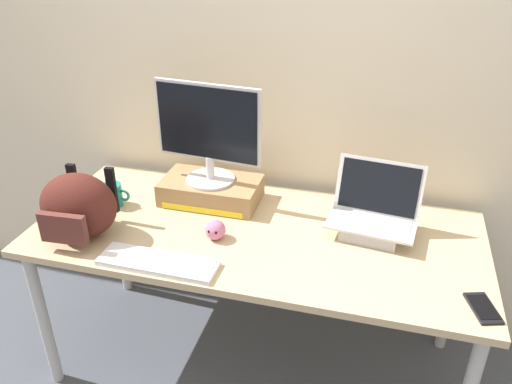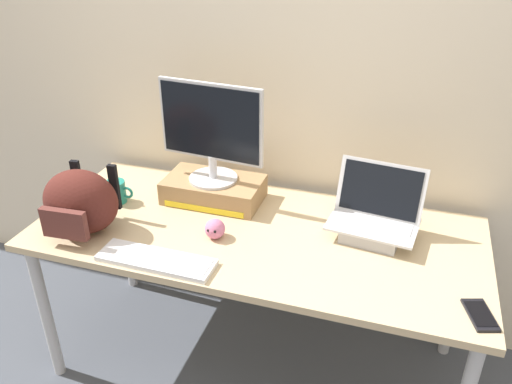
{
  "view_description": "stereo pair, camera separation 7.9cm",
  "coord_description": "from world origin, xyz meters",
  "px_view_note": "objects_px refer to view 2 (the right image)",
  "views": [
    {
      "loc": [
        0.47,
        -1.72,
        1.89
      ],
      "look_at": [
        0.0,
        0.0,
        0.92
      ],
      "focal_mm": 36.31,
      "sensor_mm": 36.0,
      "label": 1
    },
    {
      "loc": [
        0.54,
        -1.69,
        1.89
      ],
      "look_at": [
        0.0,
        0.0,
        0.92
      ],
      "focal_mm": 36.31,
      "sensor_mm": 36.0,
      "label": 2
    }
  ],
  "objects_px": {
    "open_laptop": "(374,223)",
    "plush_toy": "(215,229)",
    "external_keyboard": "(156,260)",
    "cell_phone": "(480,315)",
    "desktop_monitor": "(211,131)",
    "messenger_backpack": "(81,202)",
    "toner_box_yellow": "(214,190)",
    "coffee_mug": "(117,192)"
  },
  "relations": [
    {
      "from": "open_laptop",
      "to": "messenger_backpack",
      "type": "height_order",
      "value": "open_laptop"
    },
    {
      "from": "desktop_monitor",
      "to": "cell_phone",
      "type": "xyz_separation_m",
      "value": [
        1.1,
        -0.45,
        -0.32
      ]
    },
    {
      "from": "desktop_monitor",
      "to": "open_laptop",
      "type": "height_order",
      "value": "desktop_monitor"
    },
    {
      "from": "external_keyboard",
      "to": "cell_phone",
      "type": "height_order",
      "value": "external_keyboard"
    },
    {
      "from": "messenger_backpack",
      "to": "plush_toy",
      "type": "bearing_deg",
      "value": 8.42
    },
    {
      "from": "open_laptop",
      "to": "cell_phone",
      "type": "relative_size",
      "value": 2.21
    },
    {
      "from": "coffee_mug",
      "to": "external_keyboard",
      "type": "bearing_deg",
      "value": -43.62
    },
    {
      "from": "external_keyboard",
      "to": "messenger_backpack",
      "type": "xyz_separation_m",
      "value": [
        -0.38,
        0.11,
        0.12
      ]
    },
    {
      "from": "plush_toy",
      "to": "desktop_monitor",
      "type": "bearing_deg",
      "value": 112.71
    },
    {
      "from": "external_keyboard",
      "to": "coffee_mug",
      "type": "bearing_deg",
      "value": 137.07
    },
    {
      "from": "desktop_monitor",
      "to": "messenger_backpack",
      "type": "relative_size",
      "value": 1.47
    },
    {
      "from": "coffee_mug",
      "to": "plush_toy",
      "type": "distance_m",
      "value": 0.54
    },
    {
      "from": "toner_box_yellow",
      "to": "desktop_monitor",
      "type": "height_order",
      "value": "desktop_monitor"
    },
    {
      "from": "coffee_mug",
      "to": "plush_toy",
      "type": "xyz_separation_m",
      "value": [
        0.52,
        -0.14,
        -0.01
      ]
    },
    {
      "from": "external_keyboard",
      "to": "messenger_backpack",
      "type": "distance_m",
      "value": 0.41
    },
    {
      "from": "external_keyboard",
      "to": "coffee_mug",
      "type": "xyz_separation_m",
      "value": [
        -0.38,
        0.36,
        0.04
      ]
    },
    {
      "from": "messenger_backpack",
      "to": "toner_box_yellow",
      "type": "bearing_deg",
      "value": 40.89
    },
    {
      "from": "toner_box_yellow",
      "to": "open_laptop",
      "type": "xyz_separation_m",
      "value": [
        0.72,
        -0.08,
        0.01
      ]
    },
    {
      "from": "external_keyboard",
      "to": "messenger_backpack",
      "type": "height_order",
      "value": "messenger_backpack"
    },
    {
      "from": "open_laptop",
      "to": "cell_phone",
      "type": "height_order",
      "value": "open_laptop"
    },
    {
      "from": "messenger_backpack",
      "to": "plush_toy",
      "type": "height_order",
      "value": "messenger_backpack"
    },
    {
      "from": "messenger_backpack",
      "to": "coffee_mug",
      "type": "xyz_separation_m",
      "value": [
        0.0,
        0.25,
        -0.08
      ]
    },
    {
      "from": "toner_box_yellow",
      "to": "messenger_backpack",
      "type": "distance_m",
      "value": 0.58
    },
    {
      "from": "external_keyboard",
      "to": "coffee_mug",
      "type": "height_order",
      "value": "coffee_mug"
    },
    {
      "from": "open_laptop",
      "to": "coffee_mug",
      "type": "relative_size",
      "value": 2.86
    },
    {
      "from": "toner_box_yellow",
      "to": "desktop_monitor",
      "type": "bearing_deg",
      "value": -97.67
    },
    {
      "from": "open_laptop",
      "to": "plush_toy",
      "type": "height_order",
      "value": "open_laptop"
    },
    {
      "from": "open_laptop",
      "to": "plush_toy",
      "type": "bearing_deg",
      "value": -154.14
    },
    {
      "from": "desktop_monitor",
      "to": "open_laptop",
      "type": "bearing_deg",
      "value": -0.76
    },
    {
      "from": "toner_box_yellow",
      "to": "coffee_mug",
      "type": "height_order",
      "value": "toner_box_yellow"
    },
    {
      "from": "coffee_mug",
      "to": "cell_phone",
      "type": "bearing_deg",
      "value": -11.36
    },
    {
      "from": "toner_box_yellow",
      "to": "open_laptop",
      "type": "distance_m",
      "value": 0.72
    },
    {
      "from": "external_keyboard",
      "to": "messenger_backpack",
      "type": "bearing_deg",
      "value": 164.57
    },
    {
      "from": "open_laptop",
      "to": "cell_phone",
      "type": "distance_m",
      "value": 0.54
    },
    {
      "from": "open_laptop",
      "to": "plush_toy",
      "type": "relative_size",
      "value": 4.49
    },
    {
      "from": "open_laptop",
      "to": "external_keyboard",
      "type": "relative_size",
      "value": 0.82
    },
    {
      "from": "messenger_backpack",
      "to": "cell_phone",
      "type": "bearing_deg",
      "value": -5.82
    },
    {
      "from": "open_laptop",
      "to": "external_keyboard",
      "type": "height_order",
      "value": "open_laptop"
    },
    {
      "from": "toner_box_yellow",
      "to": "external_keyboard",
      "type": "height_order",
      "value": "toner_box_yellow"
    },
    {
      "from": "desktop_monitor",
      "to": "cell_phone",
      "type": "distance_m",
      "value": 1.23
    },
    {
      "from": "external_keyboard",
      "to": "cell_phone",
      "type": "bearing_deg",
      "value": 3.55
    },
    {
      "from": "desktop_monitor",
      "to": "messenger_backpack",
      "type": "distance_m",
      "value": 0.6
    }
  ]
}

